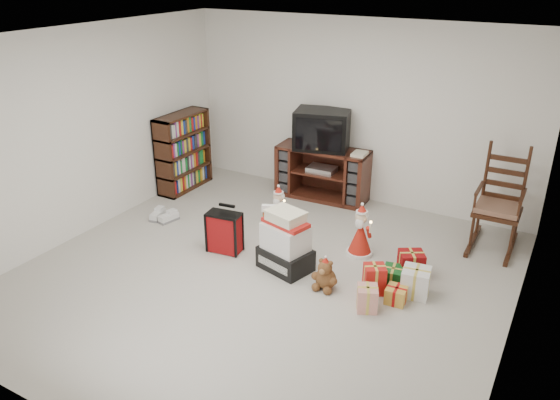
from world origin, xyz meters
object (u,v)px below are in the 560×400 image
at_px(tv_stand, 322,173).
at_px(mrs_claus_figurine, 279,213).
at_px(red_suitcase, 224,232).
at_px(gift_cluster, 393,282).
at_px(sneaker_pair, 163,216).
at_px(santa_figurine, 360,235).
at_px(gift_pile, 286,244).
at_px(teddy_bear, 326,276).
at_px(bookshelf, 183,153).
at_px(crt_television, 322,129).
at_px(rocking_chair, 498,212).

height_order(tv_stand, mrs_claus_figurine, tv_stand).
bearing_deg(red_suitcase, gift_cluster, -3.59).
bearing_deg(sneaker_pair, santa_figurine, 6.86).
xyz_separation_m(tv_stand, gift_cluster, (1.70, -1.86, -0.25)).
relative_size(gift_pile, sneaker_pair, 1.94).
bearing_deg(teddy_bear, tv_stand, 116.44).
relative_size(tv_stand, bookshelf, 1.16).
height_order(sneaker_pair, crt_television, crt_television).
relative_size(teddy_bear, sneaker_pair, 0.94).
height_order(rocking_chair, gift_cluster, rocking_chair).
relative_size(tv_stand, crt_television, 1.57).
distance_m(rocking_chair, santa_figurine, 1.67).
bearing_deg(tv_stand, mrs_claus_figurine, -94.73).
bearing_deg(gift_pile, bookshelf, 166.80).
bearing_deg(crt_television, sneaker_pair, -145.55).
height_order(teddy_bear, mrs_claus_figurine, mrs_claus_figurine).
bearing_deg(bookshelf, mrs_claus_figurine, -15.12).
bearing_deg(santa_figurine, tv_stand, 130.67).
bearing_deg(teddy_bear, crt_television, 117.03).
xyz_separation_m(tv_stand, teddy_bear, (1.06, -2.14, -0.23)).
distance_m(rocking_chair, teddy_bear, 2.32).
distance_m(gift_pile, gift_cluster, 1.21).
relative_size(bookshelf, gift_cluster, 1.16).
xyz_separation_m(bookshelf, gift_pile, (2.46, -1.32, -0.25)).
bearing_deg(teddy_bear, red_suitcase, 174.40).
bearing_deg(sneaker_pair, gift_pile, -10.56).
distance_m(bookshelf, santa_figurine, 3.13).
relative_size(gift_pile, santa_figurine, 1.08).
xyz_separation_m(tv_stand, rocking_chair, (2.42, -0.28, 0.06)).
relative_size(bookshelf, rocking_chair, 0.89).
bearing_deg(red_suitcase, sneaker_pair, 158.50).
distance_m(tv_stand, mrs_claus_figurine, 1.20).
bearing_deg(crt_television, gift_pile, -89.69).
xyz_separation_m(gift_pile, crt_television, (-0.54, 2.00, 0.71)).
relative_size(mrs_claus_figurine, sneaker_pair, 1.68).
bearing_deg(mrs_claus_figurine, rocking_chair, 20.34).
relative_size(red_suitcase, gift_cluster, 0.59).
bearing_deg(rocking_chair, santa_figurine, -143.24).
bearing_deg(rocking_chair, tv_stand, 172.81).
bearing_deg(sneaker_pair, bookshelf, 110.96).
relative_size(tv_stand, mrs_claus_figurine, 2.22).
bearing_deg(red_suitcase, tv_stand, 73.81).
bearing_deg(gift_cluster, tv_stand, 132.38).
xyz_separation_m(tv_stand, mrs_claus_figurine, (-0.04, -1.19, -0.14)).
distance_m(red_suitcase, gift_cluster, 2.01).
bearing_deg(tv_stand, red_suitcase, -101.36).
relative_size(teddy_bear, gift_cluster, 0.34).
relative_size(tv_stand, santa_figurine, 2.07).
relative_size(rocking_chair, crt_television, 1.52).
bearing_deg(santa_figurine, teddy_bear, -92.61).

